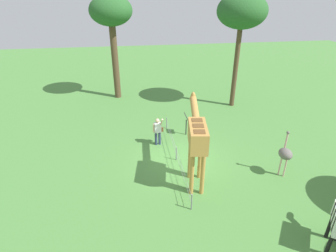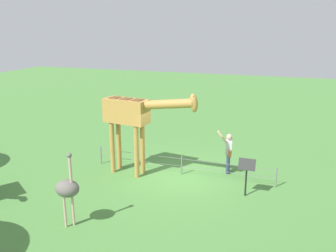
% 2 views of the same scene
% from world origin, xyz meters
% --- Properties ---
extents(ground_plane, '(60.00, 60.00, 0.00)m').
position_xyz_m(ground_plane, '(0.00, 0.00, 0.00)').
color(ground_plane, '#4C843D').
extents(giraffe, '(3.80, 1.03, 3.39)m').
position_xyz_m(giraffe, '(-1.73, -0.41, 2.32)').
color(giraffe, '#BC8942').
rests_on(giraffe, ground_plane).
extents(visitor, '(0.59, 0.58, 1.75)m').
position_xyz_m(visitor, '(1.66, 0.87, 0.90)').
color(visitor, navy).
rests_on(visitor, ground_plane).
extents(ostrich, '(0.70, 0.56, 2.25)m').
position_xyz_m(ostrich, '(-1.94, -4.47, 1.18)').
color(ostrich, '#CC9E93').
rests_on(ostrich, ground_plane).
extents(tree_east, '(3.20, 3.20, 7.57)m').
position_xyz_m(tree_east, '(6.48, -5.12, 6.35)').
color(tree_east, brown).
rests_on(tree_east, ground_plane).
extents(tree_northeast, '(2.99, 2.99, 7.39)m').
position_xyz_m(tree_northeast, '(9.41, 3.18, 6.12)').
color(tree_northeast, brown).
rests_on(tree_northeast, ground_plane).
extents(info_sign, '(0.56, 0.21, 1.32)m').
position_xyz_m(info_sign, '(2.56, -0.89, 0.95)').
color(info_sign, black).
rests_on(info_sign, ground_plane).
extents(wire_fence, '(7.05, 0.05, 0.75)m').
position_xyz_m(wire_fence, '(0.00, 0.14, 0.40)').
color(wire_fence, slate).
rests_on(wire_fence, ground_plane).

